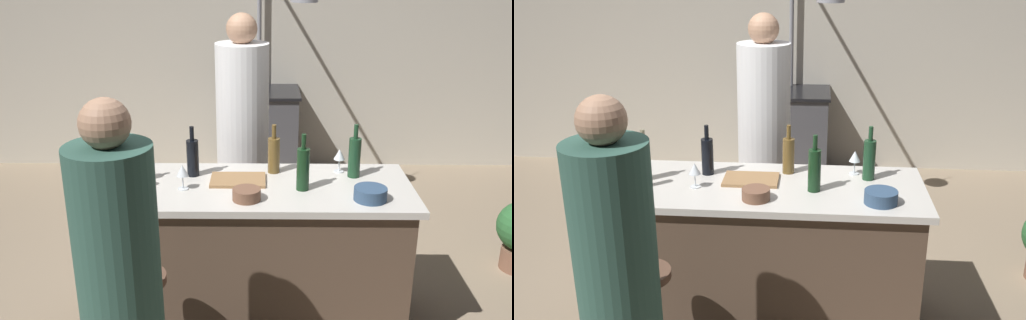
# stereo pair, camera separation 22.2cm
# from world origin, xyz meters

# --- Properties ---
(ground_plane) EXTENTS (9.00, 9.00, 0.00)m
(ground_plane) POSITION_xyz_m (0.00, 0.00, 0.00)
(ground_plane) COLOR gray
(back_wall) EXTENTS (6.40, 0.16, 2.60)m
(back_wall) POSITION_xyz_m (0.00, 2.85, 1.30)
(back_wall) COLOR beige
(back_wall) RESTS_ON ground_plane
(kitchen_island) EXTENTS (1.80, 0.72, 0.90)m
(kitchen_island) POSITION_xyz_m (0.00, 0.00, 0.45)
(kitchen_island) COLOR brown
(kitchen_island) RESTS_ON ground_plane
(stove_range) EXTENTS (0.80, 0.64, 0.89)m
(stove_range) POSITION_xyz_m (0.00, 2.45, 0.45)
(stove_range) COLOR #47474C
(stove_range) RESTS_ON ground_plane
(chef) EXTENTS (0.38, 0.38, 1.78)m
(chef) POSITION_xyz_m (-0.11, 0.90, 0.83)
(chef) COLOR white
(chef) RESTS_ON ground_plane
(guest_left) EXTENTS (0.35, 0.35, 1.65)m
(guest_left) POSITION_xyz_m (-0.55, -0.97, 0.77)
(guest_left) COLOR #33594C
(guest_left) RESTS_ON ground_plane
(overhead_pot_rack) EXTENTS (0.87, 1.40, 2.17)m
(overhead_pot_rack) POSITION_xyz_m (0.02, 1.93, 1.65)
(overhead_pot_rack) COLOR gray
(overhead_pot_rack) RESTS_ON ground_plane
(cutting_board) EXTENTS (0.32, 0.22, 0.02)m
(cutting_board) POSITION_xyz_m (-0.10, 0.06, 0.91)
(cutting_board) COLOR #997047
(cutting_board) RESTS_ON kitchen_island
(pepper_mill) EXTENTS (0.05, 0.05, 0.21)m
(pepper_mill) POSITION_xyz_m (-0.71, -0.09, 1.01)
(pepper_mill) COLOR #382319
(pepper_mill) RESTS_ON kitchen_island
(wine_bottle_white) EXTENTS (0.07, 0.07, 0.31)m
(wine_bottle_white) POSITION_xyz_m (-0.72, 0.03, 1.02)
(wine_bottle_white) COLOR gray
(wine_bottle_white) RESTS_ON kitchen_island
(wine_bottle_dark) EXTENTS (0.07, 0.07, 0.31)m
(wine_bottle_dark) POSITION_xyz_m (-0.38, 0.15, 1.02)
(wine_bottle_dark) COLOR black
(wine_bottle_dark) RESTS_ON kitchen_island
(wine_bottle_green) EXTENTS (0.07, 0.07, 0.32)m
(wine_bottle_green) POSITION_xyz_m (0.58, 0.14, 1.03)
(wine_bottle_green) COLOR #193D23
(wine_bottle_green) RESTS_ON kitchen_island
(wine_bottle_amber) EXTENTS (0.07, 0.07, 0.30)m
(wine_bottle_amber) POSITION_xyz_m (0.11, 0.21, 1.02)
(wine_bottle_amber) COLOR brown
(wine_bottle_amber) RESTS_ON kitchen_island
(wine_bottle_red) EXTENTS (0.07, 0.07, 0.33)m
(wine_bottle_red) POSITION_xyz_m (0.26, -0.06, 1.03)
(wine_bottle_red) COLOR #143319
(wine_bottle_red) RESTS_ON kitchen_island
(wine_glass_near_left_guest) EXTENTS (0.07, 0.07, 0.15)m
(wine_glass_near_left_guest) POSITION_xyz_m (-0.41, -0.06, 1.01)
(wine_glass_near_left_guest) COLOR silver
(wine_glass_near_left_guest) RESTS_ON kitchen_island
(wine_glass_near_right_guest) EXTENTS (0.07, 0.07, 0.15)m
(wine_glass_near_right_guest) POSITION_xyz_m (0.50, 0.22, 1.01)
(wine_glass_near_right_guest) COLOR silver
(wine_glass_near_right_guest) RESTS_ON kitchen_island
(mixing_bowl_blue) EXTENTS (0.18, 0.18, 0.07)m
(mixing_bowl_blue) POSITION_xyz_m (0.62, -0.20, 0.94)
(mixing_bowl_blue) COLOR #334C6B
(mixing_bowl_blue) RESTS_ON kitchen_island
(mixing_bowl_wooden) EXTENTS (0.15, 0.15, 0.06)m
(mixing_bowl_wooden) POSITION_xyz_m (-0.05, -0.21, 0.93)
(mixing_bowl_wooden) COLOR brown
(mixing_bowl_wooden) RESTS_ON kitchen_island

